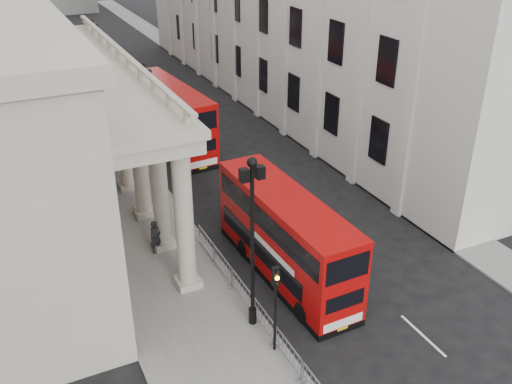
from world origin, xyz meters
TOP-DOWN VIEW (x-y plane):
  - ground at (0.00, 0.00)m, footprint 260.00×260.00m
  - sidewalk_west at (-3.00, 30.00)m, footprint 6.00×140.00m
  - sidewalk_east at (13.50, 30.00)m, footprint 3.00×140.00m
  - kerb at (-0.05, 30.00)m, footprint 0.20×140.00m
  - lamp_post_south at (-0.60, 4.00)m, footprint 1.05×0.44m
  - lamp_post_mid at (-0.60, 20.00)m, footprint 1.05×0.44m
  - lamp_post_north at (-0.60, 36.00)m, footprint 1.05×0.44m
  - traffic_light at (-0.50, 1.98)m, footprint 0.28×0.33m
  - crowd_barriers at (-0.35, 2.23)m, footprint 0.50×18.75m
  - bus_near at (2.62, 6.90)m, footprint 2.84×10.62m
  - bus_far at (2.77, 25.99)m, footprint 3.64×11.53m
  - pedestrian_a at (-2.86, 11.63)m, footprint 0.79×0.63m
  - pedestrian_b at (-5.25, 19.70)m, footprint 0.86×0.73m
  - pedestrian_c at (-2.08, 21.04)m, footprint 0.96×0.87m

SIDE VIEW (x-z plane):
  - ground at x=0.00m, z-range 0.00..0.00m
  - sidewalk_west at x=-3.00m, z-range 0.00..0.12m
  - sidewalk_east at x=13.50m, z-range 0.00..0.12m
  - kerb at x=-0.05m, z-range 0.00..0.14m
  - crowd_barriers at x=-0.35m, z-range 0.12..1.22m
  - pedestrian_b at x=-5.25m, z-range 0.12..1.69m
  - pedestrian_c at x=-2.08m, z-range 0.12..1.76m
  - pedestrian_a at x=-2.86m, z-range 0.12..2.02m
  - bus_near at x=2.62m, z-range 0.10..4.66m
  - bus_far at x=2.77m, z-range 0.11..5.01m
  - traffic_light at x=-0.50m, z-range 0.96..5.26m
  - lamp_post_south at x=-0.60m, z-range 0.75..9.07m
  - lamp_post_mid at x=-0.60m, z-range 0.75..9.07m
  - lamp_post_north at x=-0.60m, z-range 0.75..9.07m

